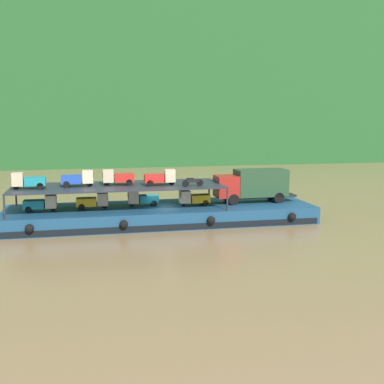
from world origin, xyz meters
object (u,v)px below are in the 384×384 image
mini_truck_lower_mid (142,198)px  motorcycle_upper_port (193,182)px  mini_truck_upper_fore (118,177)px  mini_truck_upper_stern (28,181)px  cargo_barge (161,214)px  covered_lorry (253,184)px  mini_truck_lower_fore (194,198)px  mini_truck_upper_mid (78,179)px  mini_truck_lower_stern (41,203)px  mini_truck_upper_bow (160,177)px  mini_truck_lower_aft (93,201)px

mini_truck_lower_mid → motorcycle_upper_port: (4.11, -2.48, 1.74)m
mini_truck_upper_fore → motorcycle_upper_port: 6.70m
mini_truck_lower_mid → mini_truck_upper_stern: size_ratio=1.00×
cargo_barge → covered_lorry: (8.77, 0.27, 2.45)m
mini_truck_lower_fore → mini_truck_upper_mid: (-10.22, 0.44, 2.00)m
mini_truck_lower_stern → mini_truck_upper_stern: (-0.90, -0.23, 2.00)m
mini_truck_lower_mid → mini_truck_upper_bow: (1.50, -1.08, 2.00)m
mini_truck_upper_stern → mini_truck_upper_mid: size_ratio=1.01×
mini_truck_lower_fore → mini_truck_upper_stern: (-14.27, -0.22, 2.00)m
covered_lorry → mini_truck_upper_fore: size_ratio=2.87×
mini_truck_upper_stern → mini_truck_lower_aft: bearing=5.2°
mini_truck_lower_mid → mini_truck_upper_fore: bearing=-174.8°
covered_lorry → cargo_barge: bearing=-178.2°
mini_truck_lower_mid → mini_truck_upper_mid: (-5.62, -0.33, 2.00)m
mini_truck_lower_stern → motorcycle_upper_port: (12.88, -1.73, 1.74)m
mini_truck_lower_stern → mini_truck_upper_bow: 10.47m
covered_lorry → mini_truck_lower_mid: 10.45m
covered_lorry → mini_truck_upper_fore: (-12.58, 0.06, 1.00)m
mini_truck_upper_fore → mini_truck_lower_fore: bearing=-4.8°
covered_lorry → mini_truck_upper_bow: mini_truck_upper_bow is taller
mini_truck_lower_aft → mini_truck_lower_fore: bearing=-1.7°
mini_truck_lower_fore → cargo_barge: bearing=175.4°
covered_lorry → mini_truck_upper_mid: bearing=-179.7°
mini_truck_upper_stern → mini_truck_upper_fore: bearing=6.0°
covered_lorry → motorcycle_upper_port: bearing=-160.5°
mini_truck_lower_stern → mini_truck_upper_bow: size_ratio=0.99×
covered_lorry → mini_truck_upper_stern: mini_truck_upper_stern is taller
mini_truck_upper_fore → mini_truck_upper_mid: bearing=-177.8°
mini_truck_lower_aft → mini_truck_upper_bow: mini_truck_upper_bow is taller
mini_truck_lower_mid → mini_truck_upper_mid: 5.98m
mini_truck_upper_fore → covered_lorry: bearing=-0.3°
mini_truck_lower_mid → mini_truck_upper_mid: mini_truck_upper_mid is taller
mini_truck_upper_bow → covered_lorry: bearing=5.3°
mini_truck_lower_aft → mini_truck_upper_mid: (-1.22, 0.17, 2.00)m
mini_truck_upper_fore → mini_truck_upper_bow: (3.68, -0.88, 0.00)m
mini_truck_lower_stern → mini_truck_lower_mid: bearing=4.9°
mini_truck_lower_fore → mini_truck_upper_mid: mini_truck_upper_mid is taller
mini_truck_lower_mid → motorcycle_upper_port: bearing=-31.1°
covered_lorry → mini_truck_upper_fore: 12.62m
mini_truck_lower_stern → mini_truck_upper_bow: (10.27, -0.32, 2.00)m
mini_truck_lower_aft → mini_truck_upper_stern: 5.66m
covered_lorry → motorcycle_upper_port: (-6.29, -2.23, 0.74)m
mini_truck_upper_stern → mini_truck_upper_mid: same height
mini_truck_lower_stern → mini_truck_lower_mid: same height
mini_truck_lower_fore → mini_truck_upper_mid: size_ratio=1.00×
cargo_barge → mini_truck_lower_stern: mini_truck_lower_stern is taller
mini_truck_lower_stern → mini_truck_upper_stern: mini_truck_upper_stern is taller
mini_truck_upper_bow → mini_truck_lower_fore: bearing=5.7°
cargo_barge → mini_truck_lower_fore: 3.31m
mini_truck_lower_aft → mini_truck_upper_fore: bearing=7.8°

